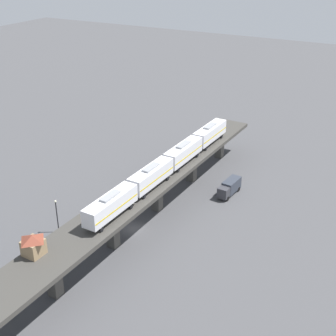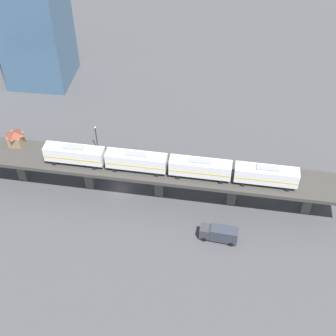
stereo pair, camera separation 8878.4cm
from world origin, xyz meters
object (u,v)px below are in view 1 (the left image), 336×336
subway_train (168,163)px  street_car_blue (46,252)px  signal_hut (33,244)px  delivery_truck (230,187)px  street_car_silver (147,178)px  street_lamp (57,214)px

subway_train → street_car_blue: subway_train is taller
signal_hut → delivery_truck: 46.73m
signal_hut → delivery_truck: size_ratio=0.46×
subway_train → street_car_silver: bearing=-38.3°
street_car_blue → street_lamp: 8.35m
signal_hut → street_car_silver: 41.43m
street_car_blue → street_lamp: street_lamp is taller
street_car_silver → delivery_truck: size_ratio=0.63×
street_car_blue → delivery_truck: size_ratio=0.63×
subway_train → street_car_silver: (9.47, -7.48, -9.06)m
subway_train → street_car_silver: subway_train is taller
signal_hut → street_car_silver: bearing=-83.8°
delivery_truck → street_lamp: (23.03, 29.15, 2.35)m
subway_train → street_lamp: size_ratio=7.19×
street_car_silver → delivery_truck: delivery_truck is taller
street_lamp → street_car_silver: bearing=-99.5°
street_car_silver → street_lamp: bearing=80.5°
street_lamp → signal_hut: bearing=120.6°
street_car_blue → subway_train: bearing=-112.8°
subway_train → street_car_silver: size_ratio=10.80×
street_car_silver → delivery_truck: 19.07m
subway_train → street_lamp: (13.77, 18.18, -5.89)m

